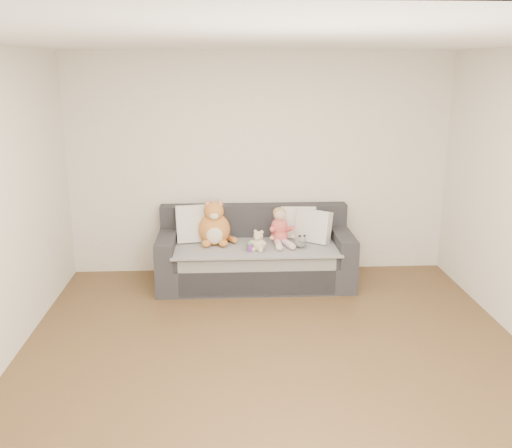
{
  "coord_description": "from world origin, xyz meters",
  "views": [
    {
      "loc": [
        -0.4,
        -4.16,
        2.42
      ],
      "look_at": [
        -0.08,
        1.87,
        0.75
      ],
      "focal_mm": 40.0,
      "sensor_mm": 36.0,
      "label": 1
    }
  ],
  "objects_px": {
    "sofa": "(255,256)",
    "plush_cat": "(215,227)",
    "sippy_cup": "(250,246)",
    "toddler": "(280,229)",
    "teddy_bear": "(258,242)"
  },
  "relations": [
    {
      "from": "toddler",
      "to": "teddy_bear",
      "type": "xyz_separation_m",
      "value": [
        -0.26,
        -0.25,
        -0.08
      ]
    },
    {
      "from": "teddy_bear",
      "to": "sippy_cup",
      "type": "relative_size",
      "value": 2.04
    },
    {
      "from": "sippy_cup",
      "to": "sofa",
      "type": "bearing_deg",
      "value": 76.47
    },
    {
      "from": "plush_cat",
      "to": "teddy_bear",
      "type": "distance_m",
      "value": 0.57
    },
    {
      "from": "sofa",
      "to": "plush_cat",
      "type": "bearing_deg",
      "value": -179.04
    },
    {
      "from": "teddy_bear",
      "to": "sofa",
      "type": "bearing_deg",
      "value": 118.13
    },
    {
      "from": "plush_cat",
      "to": "teddy_bear",
      "type": "xyz_separation_m",
      "value": [
        0.48,
        -0.28,
        -0.11
      ]
    },
    {
      "from": "teddy_bear",
      "to": "toddler",
      "type": "bearing_deg",
      "value": 68.21
    },
    {
      "from": "toddler",
      "to": "plush_cat",
      "type": "height_order",
      "value": "plush_cat"
    },
    {
      "from": "sofa",
      "to": "teddy_bear",
      "type": "relative_size",
      "value": 9.16
    },
    {
      "from": "sofa",
      "to": "sippy_cup",
      "type": "height_order",
      "value": "sofa"
    },
    {
      "from": "sofa",
      "to": "sippy_cup",
      "type": "xyz_separation_m",
      "value": [
        -0.07,
        -0.31,
        0.22
      ]
    },
    {
      "from": "sofa",
      "to": "toddler",
      "type": "height_order",
      "value": "toddler"
    },
    {
      "from": "sofa",
      "to": "plush_cat",
      "type": "height_order",
      "value": "plush_cat"
    },
    {
      "from": "toddler",
      "to": "sofa",
      "type": "bearing_deg",
      "value": 163.1
    }
  ]
}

